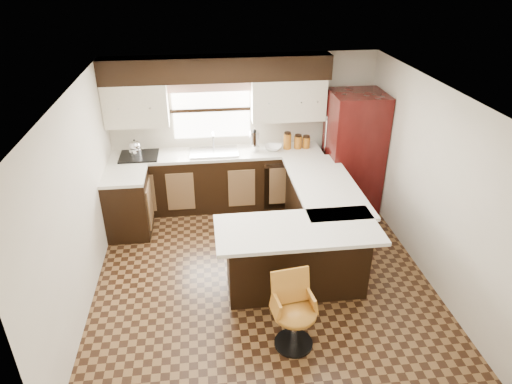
{
  "coord_description": "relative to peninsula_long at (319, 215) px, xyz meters",
  "views": [
    {
      "loc": [
        -0.66,
        -4.75,
        3.72
      ],
      "look_at": [
        -0.01,
        0.45,
        0.97
      ],
      "focal_mm": 32.0,
      "sensor_mm": 36.0,
      "label": 1
    }
  ],
  "objects": [
    {
      "name": "ceiling",
      "position": [
        -0.9,
        -0.62,
        1.95
      ],
      "size": [
        4.4,
        4.4,
        0.0
      ],
      "primitive_type": "plane",
      "rotation": [
        3.14,
        0.0,
        0.0
      ],
      "color": "silver",
      "rests_on": "wall_back"
    },
    {
      "name": "floor",
      "position": [
        -0.9,
        -0.62,
        -0.45
      ],
      "size": [
        4.4,
        4.4,
        0.0
      ],
      "primitive_type": "plane",
      "color": "#49301A",
      "rests_on": "ground"
    },
    {
      "name": "base_cab_left",
      "position": [
        -2.7,
        0.62,
        0.0
      ],
      "size": [
        0.6,
        0.7,
        0.9
      ],
      "primitive_type": "cube",
      "color": "black",
      "rests_on": "floor"
    },
    {
      "name": "canister_large",
      "position": [
        -0.23,
        1.3,
        0.62
      ],
      "size": [
        0.12,
        0.12,
        0.25
      ],
      "primitive_type": "cylinder",
      "color": "#995614",
      "rests_on": "counter_back"
    },
    {
      "name": "wall_left",
      "position": [
        -3.0,
        -0.62,
        0.75
      ],
      "size": [
        0.0,
        4.4,
        4.4
      ],
      "primitive_type": "plane",
      "rotation": [
        1.57,
        0.0,
        1.57
      ],
      "color": "beige",
      "rests_on": "floor"
    },
    {
      "name": "upper_cab_left",
      "position": [
        -2.52,
        1.4,
        1.27
      ],
      "size": [
        0.94,
        0.35,
        0.64
      ],
      "primitive_type": "cube",
      "color": "beige",
      "rests_on": "wall_back"
    },
    {
      "name": "cooktop",
      "position": [
        -2.55,
        1.25,
        0.51
      ],
      "size": [
        0.58,
        0.5,
        0.02
      ],
      "primitive_type": "cube",
      "color": "black",
      "rests_on": "counter_back"
    },
    {
      "name": "upper_cab_right",
      "position": [
        -0.22,
        1.4,
        1.27
      ],
      "size": [
        1.14,
        0.35,
        0.64
      ],
      "primitive_type": "cube",
      "color": "beige",
      "rests_on": "wall_back"
    },
    {
      "name": "window_pane",
      "position": [
        -1.4,
        1.56,
        1.1
      ],
      "size": [
        1.2,
        0.02,
        0.9
      ],
      "primitive_type": "cube",
      "color": "white",
      "rests_on": "wall_back"
    },
    {
      "name": "wall_front",
      "position": [
        -0.9,
        -2.83,
        0.75
      ],
      "size": [
        4.4,
        0.0,
        4.4
      ],
      "primitive_type": "plane",
      "rotation": [
        -1.57,
        0.0,
        0.0
      ],
      "color": "beige",
      "rests_on": "floor"
    },
    {
      "name": "wall_back",
      "position": [
        -0.9,
        1.58,
        0.75
      ],
      "size": [
        4.4,
        0.0,
        4.4
      ],
      "primitive_type": "plane",
      "rotation": [
        1.57,
        0.0,
        0.0
      ],
      "color": "beige",
      "rests_on": "floor"
    },
    {
      "name": "canister_small",
      "position": [
        0.08,
        1.3,
        0.58
      ],
      "size": [
        0.12,
        0.12,
        0.18
      ],
      "primitive_type": "cylinder",
      "color": "#995614",
      "rests_on": "counter_back"
    },
    {
      "name": "counter_left",
      "position": [
        -2.7,
        0.62,
        0.47
      ],
      "size": [
        0.6,
        0.7,
        0.04
      ],
      "primitive_type": "cube",
      "color": "silver",
      "rests_on": "base_cab_left"
    },
    {
      "name": "bar_chair",
      "position": [
        -0.72,
        -1.88,
        -0.03
      ],
      "size": [
        0.51,
        0.51,
        0.84
      ],
      "primitive_type": null,
      "rotation": [
        0.0,
        0.0,
        0.13
      ],
      "color": "#BB7927",
      "rests_on": "floor"
    },
    {
      "name": "mixing_bowl",
      "position": [
        -0.46,
        1.28,
        0.53
      ],
      "size": [
        0.35,
        0.35,
        0.07
      ],
      "primitive_type": "imported",
      "rotation": [
        0.0,
        0.0,
        -0.34
      ],
      "color": "white",
      "rests_on": "counter_back"
    },
    {
      "name": "peninsula_long",
      "position": [
        0.0,
        0.0,
        0.0
      ],
      "size": [
        0.6,
        1.95,
        0.9
      ],
      "primitive_type": "cube",
      "color": "black",
      "rests_on": "floor"
    },
    {
      "name": "dishwasher",
      "position": [
        -0.35,
        0.99,
        -0.02
      ],
      "size": [
        0.58,
        0.03,
        0.78
      ],
      "primitive_type": "cube",
      "color": "black",
      "rests_on": "floor"
    },
    {
      "name": "counter_back",
      "position": [
        -1.35,
        1.28,
        0.47
      ],
      "size": [
        3.3,
        0.6,
        0.04
      ],
      "primitive_type": "cube",
      "color": "silver",
      "rests_on": "base_cab_back"
    },
    {
      "name": "sink",
      "position": [
        -1.4,
        1.25,
        0.51
      ],
      "size": [
        0.75,
        0.45,
        0.03
      ],
      "primitive_type": "cube",
      "color": "#B2B2B7",
      "rests_on": "counter_back"
    },
    {
      "name": "counter_pen_return",
      "position": [
        -0.55,
        -1.06,
        0.47
      ],
      "size": [
        1.89,
        0.84,
        0.04
      ],
      "primitive_type": "cube",
      "color": "silver",
      "rests_on": "peninsula_return"
    },
    {
      "name": "kettle",
      "position": [
        -2.59,
        1.26,
        0.65
      ],
      "size": [
        0.19,
        0.19,
        0.26
      ],
      "primitive_type": null,
      "color": "silver",
      "rests_on": "cooktop"
    },
    {
      "name": "percolator",
      "position": [
        -0.76,
        1.28,
        0.65
      ],
      "size": [
        0.15,
        0.15,
        0.32
      ],
      "primitive_type": "cylinder",
      "color": "silver",
      "rests_on": "counter_back"
    },
    {
      "name": "wall_right",
      "position": [
        1.2,
        -0.62,
        0.75
      ],
      "size": [
        0.0,
        4.4,
        4.4
      ],
      "primitive_type": "plane",
      "rotation": [
        1.57,
        0.0,
        -1.57
      ],
      "color": "beige",
      "rests_on": "floor"
    },
    {
      "name": "refrigerator",
      "position": [
        0.78,
        1.03,
        0.49
      ],
      "size": [
        0.81,
        0.78,
        1.89
      ],
      "primitive_type": "cube",
      "color": "#390A09",
      "rests_on": "floor"
    },
    {
      "name": "canister_med",
      "position": [
        -0.06,
        1.3,
        0.59
      ],
      "size": [
        0.12,
        0.12,
        0.2
      ],
      "primitive_type": "cylinder",
      "color": "#995614",
      "rests_on": "counter_back"
    },
    {
      "name": "peninsula_return",
      "position": [
        -0.53,
        -0.97,
        0.0
      ],
      "size": [
        1.65,
        0.6,
        0.9
      ],
      "primitive_type": "cube",
      "color": "black",
      "rests_on": "floor"
    },
    {
      "name": "soffit",
      "position": [
        -1.3,
        1.4,
        1.77
      ],
      "size": [
        3.4,
        0.35,
        0.36
      ],
      "primitive_type": "cube",
      "color": "black",
      "rests_on": "wall_back"
    },
    {
      "name": "counter_pen_long",
      "position": [
        0.05,
        0.0,
        0.47
      ],
      "size": [
        0.84,
        1.95,
        0.04
      ],
      "primitive_type": "cube",
      "color": "silver",
      "rests_on": "peninsula_long"
    },
    {
      "name": "base_cab_back",
      "position": [
        -1.35,
        1.28,
        0.0
      ],
      "size": [
        3.3,
        0.6,
        0.9
      ],
      "primitive_type": "cube",
      "color": "black",
      "rests_on": "floor"
    },
    {
      "name": "valance",
      "position": [
        -1.4,
        1.52,
        1.49
      ],
      "size": [
        1.3,
        0.06,
        0.18
      ],
      "primitive_type": "cube",
      "color": "#D19B93",
      "rests_on": "wall_back"
    }
  ]
}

